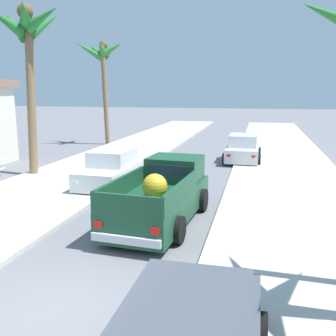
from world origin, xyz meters
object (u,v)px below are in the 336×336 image
object	(u,v)px
car_right_near	(243,149)
car_left_near	(112,169)
pickup_truck	(162,196)
palm_tree_left_fore	(27,40)
palm_tree_left_mid	(102,59)

from	to	relation	value
car_right_near	car_left_near	bearing A→B (deg)	-125.98
pickup_truck	car_left_near	size ratio (longest dim) A/B	1.25
pickup_truck	car_left_near	world-z (taller)	pickup_truck
palm_tree_left_fore	palm_tree_left_mid	xyz separation A→B (m)	(-0.83, 10.40, -0.07)
pickup_truck	palm_tree_left_fore	bearing A→B (deg)	146.66
palm_tree_left_fore	palm_tree_left_mid	world-z (taller)	palm_tree_left_fore
car_right_near	palm_tree_left_mid	bearing A→B (deg)	156.51
palm_tree_left_fore	pickup_truck	bearing A→B (deg)	-33.34
pickup_truck	car_right_near	size ratio (longest dim) A/B	1.25
pickup_truck	car_left_near	distance (m)	4.96
palm_tree_left_fore	car_left_near	bearing A→B (deg)	-14.94
car_left_near	palm_tree_left_fore	world-z (taller)	palm_tree_left_fore
palm_tree_left_fore	car_right_near	bearing A→B (deg)	31.72
car_left_near	palm_tree_left_mid	xyz separation A→B (m)	(-5.23, 11.58, 5.45)
car_left_near	palm_tree_left_fore	size ratio (longest dim) A/B	0.55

